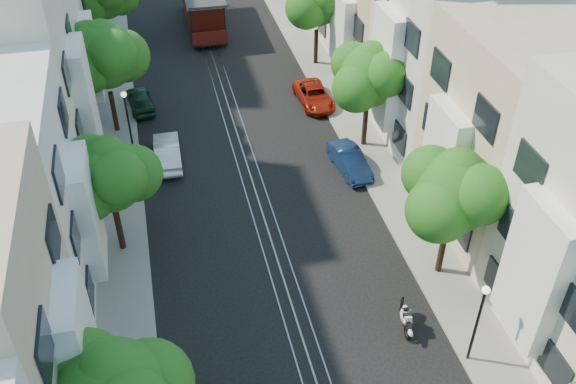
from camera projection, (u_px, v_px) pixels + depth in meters
ground at (225, 95)px, 43.54m from camera, size 200.00×200.00×0.00m
sidewalk_east at (327, 82)px, 44.81m from camera, size 2.50×80.00×0.12m
sidewalk_west at (116, 106)px, 42.19m from camera, size 2.50×80.00×0.12m
rail_left at (217, 96)px, 43.43m from camera, size 0.06×80.00×0.02m
rail_slot at (225, 95)px, 43.53m from camera, size 0.06×80.00×0.02m
rail_right at (233, 94)px, 43.63m from camera, size 0.06×80.00×0.02m
lane_line at (225, 95)px, 43.53m from camera, size 0.08×80.00×0.01m
townhouses_east at (398, 6)px, 42.42m from camera, size 7.75×72.00×12.00m
townhouses_west at (23, 43)px, 38.19m from camera, size 7.75×72.00×11.76m
tree_e_b at (455, 193)px, 27.35m from camera, size 4.93×4.08×6.68m
tree_e_c at (370, 77)px, 35.86m from camera, size 4.84×3.99×6.52m
tree_e_d at (318, 0)px, 44.13m from camera, size 5.01×4.16×6.85m
tree_w_b at (110, 177)px, 28.78m from camera, size 4.72×3.87×6.27m
tree_w_c at (104, 57)px, 36.80m from camera, size 5.13×4.28×7.09m
lamp_east at (480, 313)px, 24.52m from camera, size 0.32×0.32×4.16m
lamp_west at (127, 114)px, 36.04m from camera, size 0.32×0.32×4.16m
sportbike_rider at (405, 317)px, 27.17m from camera, size 0.54×1.81×1.26m
cable_car at (202, 2)px, 51.10m from camera, size 3.04×9.24×3.53m
parked_car_e_mid at (350, 161)px, 36.31m from camera, size 1.78×3.98×1.27m
parked_car_e_far at (314, 96)px, 42.27m from camera, size 2.16×4.33×1.18m
parked_car_w_mid at (167, 152)px, 36.92m from camera, size 1.56×4.20×1.37m
parked_car_w_far at (140, 100)px, 41.73m from camera, size 1.95×3.87×1.26m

